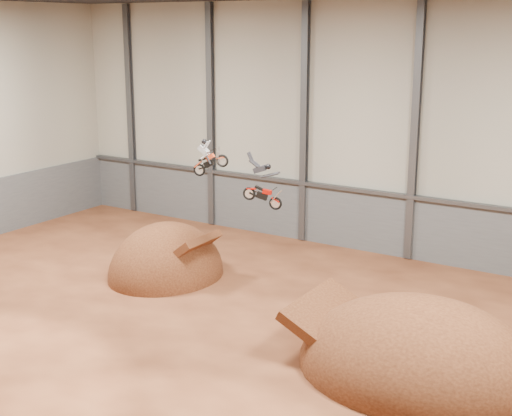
# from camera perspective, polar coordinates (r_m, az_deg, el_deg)

# --- Properties ---
(floor) EXTENTS (40.00, 40.00, 0.00)m
(floor) POSITION_cam_1_polar(r_m,az_deg,el_deg) (29.76, -4.37, -10.64)
(floor) COLOR #522716
(floor) RESTS_ON ground
(back_wall) EXTENTS (40.00, 0.10, 14.00)m
(back_wall) POSITION_cam_1_polar(r_m,az_deg,el_deg) (40.39, 8.22, 6.32)
(back_wall) COLOR #ACA998
(back_wall) RESTS_ON ground
(lower_band_back) EXTENTS (39.80, 0.18, 3.50)m
(lower_band_back) POSITION_cam_1_polar(r_m,az_deg,el_deg) (41.35, 7.90, -0.92)
(lower_band_back) COLOR #595D61
(lower_band_back) RESTS_ON ground
(steel_rail) EXTENTS (39.80, 0.35, 0.20)m
(steel_rail) POSITION_cam_1_polar(r_m,az_deg,el_deg) (40.78, 7.90, 1.47)
(steel_rail) COLOR #47494F
(steel_rail) RESTS_ON lower_band_back
(steel_column_0) EXTENTS (0.40, 0.36, 13.90)m
(steel_column_0) POSITION_cam_1_polar(r_m,az_deg,el_deg) (49.33, -10.00, 7.69)
(steel_column_0) COLOR #47494F
(steel_column_0) RESTS_ON ground
(steel_column_1) EXTENTS (0.40, 0.36, 13.90)m
(steel_column_1) POSITION_cam_1_polar(r_m,az_deg,el_deg) (45.17, -3.64, 7.28)
(steel_column_1) COLOR #47494F
(steel_column_1) RESTS_ON ground
(steel_column_2) EXTENTS (0.40, 0.36, 13.90)m
(steel_column_2) POSITION_cam_1_polar(r_m,az_deg,el_deg) (41.66, 3.89, 6.67)
(steel_column_2) COLOR #47494F
(steel_column_2) RESTS_ON ground
(steel_column_3) EXTENTS (0.40, 0.36, 13.90)m
(steel_column_3) POSITION_cam_1_polar(r_m,az_deg,el_deg) (38.99, 12.59, 5.83)
(steel_column_3) COLOR #47494F
(steel_column_3) RESTS_ON ground
(takeoff_ramp) EXTENTS (5.60, 6.46, 5.60)m
(takeoff_ramp) POSITION_cam_1_polar(r_m,az_deg,el_deg) (37.36, -7.17, -5.39)
(takeoff_ramp) COLOR #3E1D0F
(takeoff_ramp) RESTS_ON ground
(landing_ramp) EXTENTS (9.19, 8.13, 5.30)m
(landing_ramp) POSITION_cam_1_polar(r_m,az_deg,el_deg) (28.20, 12.80, -12.47)
(landing_ramp) COLOR #3E1D0F
(landing_ramp) RESTS_ON ground
(fmx_rider_a) EXTENTS (2.38, 1.15, 2.20)m
(fmx_rider_a) POSITION_cam_1_polar(r_m,az_deg,el_deg) (31.92, -3.47, 4.39)
(fmx_rider_a) COLOR #D9451F
(fmx_rider_b) EXTENTS (3.05, 1.43, 2.73)m
(fmx_rider_b) POSITION_cam_1_polar(r_m,az_deg,el_deg) (31.64, 0.37, 2.15)
(fmx_rider_b) COLOR #AB0B03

